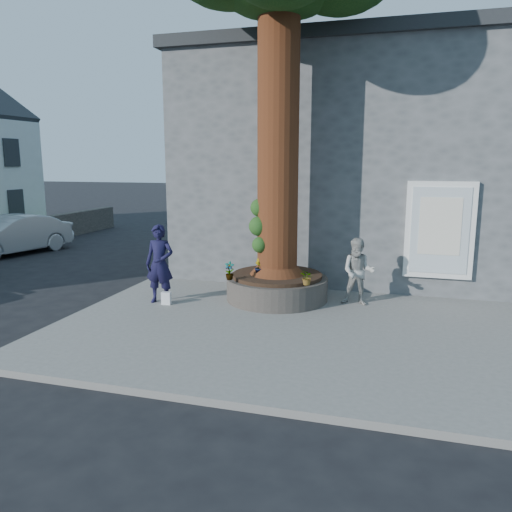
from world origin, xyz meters
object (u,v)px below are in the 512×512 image
(man, at_px, (160,264))
(woman, at_px, (358,272))
(planter, at_px, (277,287))
(car_silver, at_px, (12,235))

(man, bearing_deg, woman, 9.48)
(planter, bearing_deg, car_silver, 161.62)
(planter, bearing_deg, woman, 2.63)
(planter, relative_size, car_silver, 0.55)
(man, height_order, car_silver, man)
(planter, xyz_separation_m, car_silver, (-10.41, 3.46, 0.27))
(planter, xyz_separation_m, woman, (1.81, 0.08, 0.45))
(car_silver, bearing_deg, man, -15.14)
(man, xyz_separation_m, car_silver, (-7.97, 4.43, -0.32))
(planter, distance_m, man, 2.70)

